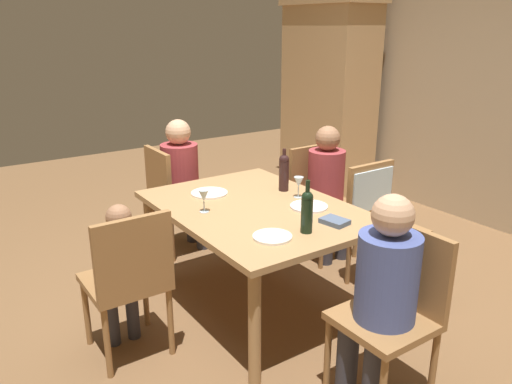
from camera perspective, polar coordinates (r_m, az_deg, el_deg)
ground_plane at (r=3.67m, az=0.00°, el=-12.47°), size 10.00×10.00×0.00m
rear_room_partition at (r=5.25m, az=26.13°, el=10.72°), size 6.40×0.12×2.70m
armoire_cabinet at (r=6.10m, az=8.17°, el=10.79°), size 1.18×0.62×2.18m
dining_table at (r=3.38m, az=0.00°, el=-2.93°), size 1.52×1.10×0.74m
chair_left_end at (r=4.33m, az=-9.53°, el=-0.06°), size 0.44×0.44×0.92m
chair_far_left at (r=4.29m, az=7.06°, el=-0.12°), size 0.44×0.44×0.92m
chair_right_end at (r=2.73m, az=15.58°, el=-12.03°), size 0.44×0.44×0.92m
chair_near at (r=2.98m, az=-14.19°, el=-9.17°), size 0.44×0.44×0.92m
chair_far_right at (r=3.83m, az=13.48°, el=-1.80°), size 0.46×0.44×0.92m
person_woman_host at (r=4.33m, az=-8.27°, el=1.82°), size 0.31×0.36×1.15m
person_man_bearded at (r=4.17m, az=8.14°, el=0.98°), size 0.35×0.30×1.12m
person_man_guest at (r=2.59m, az=14.15°, el=-10.50°), size 0.31×0.35×1.14m
person_child_small at (r=3.06m, az=-14.97°, el=-7.89°), size 0.25×0.22×0.94m
wine_bottle_tall_green at (r=2.91m, az=5.79°, el=-2.06°), size 0.07×0.07×0.32m
wine_bottle_dark_red at (r=3.64m, az=3.18°, el=2.35°), size 0.07×0.07×0.31m
wine_glass_near_left at (r=3.51m, az=4.84°, el=1.03°), size 0.07×0.07×0.15m
wine_glass_centre at (r=3.23m, az=-5.94°, el=-0.50°), size 0.07×0.07×0.15m
dinner_plate_host at (r=3.35m, az=6.01°, el=-1.63°), size 0.25×0.25×0.01m
dinner_plate_guest_left at (r=3.61m, az=-5.30°, el=-0.12°), size 0.26×0.26×0.01m
dinner_plate_guest_right at (r=2.87m, az=1.87°, el=-5.07°), size 0.23×0.23×0.01m
folded_napkin at (r=3.10m, az=8.89°, el=-3.30°), size 0.18×0.15×0.03m
handbag at (r=3.76m, az=18.31°, el=-10.79°), size 0.14×0.29×0.22m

